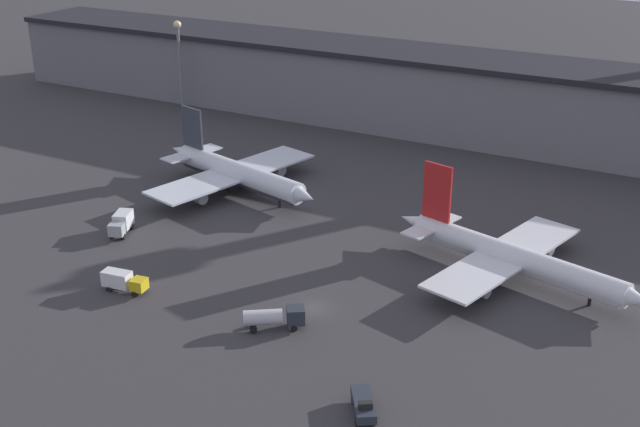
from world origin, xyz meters
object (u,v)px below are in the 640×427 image
service_vehicle_2 (123,281)px  service_vehicle_1 (122,223)px  service_vehicle_3 (364,405)px  airplane_1 (511,257)px  service_vehicle_0 (274,317)px  airplane_0 (237,173)px

service_vehicle_2 → service_vehicle_1: bearing=123.8°
service_vehicle_3 → airplane_1: bearing=139.7°
airplane_1 → service_vehicle_0: bearing=-113.8°
airplane_1 → service_vehicle_0: airplane_1 is taller
airplane_0 → service_vehicle_1: (-5.97, -23.79, -1.65)m
service_vehicle_2 → service_vehicle_3: 41.57m
service_vehicle_0 → service_vehicle_3: (17.39, -10.25, -0.45)m
airplane_0 → service_vehicle_3: 67.08m
service_vehicle_0 → service_vehicle_1: (-36.39, 12.96, 0.14)m
service_vehicle_3 → service_vehicle_2: bearing=-135.3°
airplane_0 → service_vehicle_2: 39.08m
airplane_1 → service_vehicle_1: bearing=-151.2°
airplane_1 → service_vehicle_0: (-22.02, -27.99, -1.46)m
service_vehicle_0 → service_vehicle_3: 20.19m
service_vehicle_0 → service_vehicle_2: size_ratio=1.13×
airplane_0 → service_vehicle_0: (30.42, -36.75, -1.79)m
airplane_1 → service_vehicle_3: airplane_1 is taller
airplane_0 → service_vehicle_2: bearing=-65.1°
service_vehicle_2 → service_vehicle_3: service_vehicle_2 is taller
service_vehicle_2 → airplane_1: bearing=25.1°
service_vehicle_0 → airplane_0: bearing=95.1°
airplane_0 → airplane_1: 53.17m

